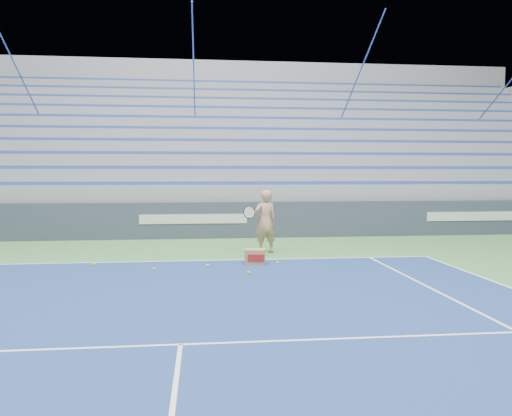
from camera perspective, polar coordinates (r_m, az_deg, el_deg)
The scene contains 10 objects.
sponsor_barrier at distance 15.18m, azimuth -7.12°, elevation -1.39°, with size 30.00×0.32×1.10m.
bleachers at distance 20.83m, azimuth -6.92°, elevation 5.04°, with size 31.00×9.15×7.30m.
tennis_player at distance 12.28m, azimuth 1.04°, elevation -1.54°, with size 0.92×0.87×1.55m.
ball_box at distance 10.84m, azimuth -0.11°, elevation -5.58°, with size 0.48×0.40×0.33m.
tennis_ball_0 at distance 11.21m, azimuth -18.08°, elevation -6.13°, with size 0.07×0.07×0.07m, color #CFDC2D.
tennis_ball_1 at distance 10.34m, azimuth -11.57°, elevation -6.85°, with size 0.07×0.07×0.07m, color #CFDC2D.
tennis_ball_2 at distance 9.76m, azimuth -0.83°, elevation -7.42°, with size 0.07×0.07×0.07m, color #CFDC2D.
tennis_ball_3 at distance 10.54m, azimuth -5.57°, elevation -6.59°, with size 0.07×0.07×0.07m, color #CFDC2D.
tennis_ball_4 at distance 10.84m, azimuth 2.49°, elevation -6.28°, with size 0.07×0.07×0.07m, color #CFDC2D.
tennis_ball_5 at distance 11.96m, azimuth 1.10°, elevation -5.30°, with size 0.07×0.07×0.07m, color #CFDC2D.
Camera 1 is at (0.26, 0.78, 1.97)m, focal length 35.00 mm.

